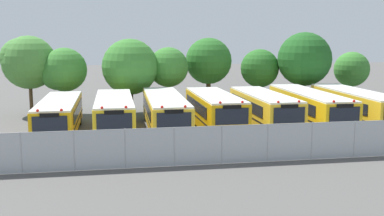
{
  "coord_description": "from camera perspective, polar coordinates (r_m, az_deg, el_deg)",
  "views": [
    {
      "loc": [
        -7.08,
        -31.37,
        6.55
      ],
      "look_at": [
        -1.62,
        0.0,
        1.6
      ],
      "focal_mm": 42.58,
      "sensor_mm": 36.0,
      "label": 1
    }
  ],
  "objects": [
    {
      "name": "school_bus_1",
      "position": [
        31.62,
        -9.71,
        -0.69
      ],
      "size": [
        2.59,
        10.2,
        2.64
      ],
      "rotation": [
        0.0,
        0.0,
        3.14
      ],
      "color": "yellow",
      "rests_on": "ground_plane"
    },
    {
      "name": "tree_7",
      "position": [
        46.49,
        19.42,
        4.56
      ],
      "size": [
        3.35,
        3.35,
        5.2
      ],
      "color": "#4C3823",
      "rests_on": "ground_plane"
    },
    {
      "name": "tree_1",
      "position": [
        39.83,
        -15.91,
        4.48
      ],
      "size": [
        3.88,
        3.69,
        5.71
      ],
      "color": "#4C3823",
      "rests_on": "ground_plane"
    },
    {
      "name": "school_bus_3",
      "position": [
        32.3,
        2.84,
        -0.3
      ],
      "size": [
        2.69,
        9.5,
        2.72
      ],
      "rotation": [
        0.0,
        0.0,
        3.15
      ],
      "color": "#EAA80C",
      "rests_on": "ground_plane"
    },
    {
      "name": "chainlink_fence",
      "position": [
        24.06,
        6.64,
        -4.4
      ],
      "size": [
        27.42,
        0.07,
        2.06
      ],
      "color": "#9EA0A3",
      "rests_on": "ground_plane"
    },
    {
      "name": "tree_6",
      "position": [
        42.58,
        13.78,
        6.04
      ],
      "size": [
        4.86,
        4.86,
        7.04
      ],
      "color": "#4C3823",
      "rests_on": "ground_plane"
    },
    {
      "name": "school_bus_4",
      "position": [
        33.45,
        8.97,
        -0.12
      ],
      "size": [
        2.58,
        9.89,
        2.68
      ],
      "rotation": [
        0.0,
        0.0,
        3.14
      ],
      "color": "yellow",
      "rests_on": "ground_plane"
    },
    {
      "name": "school_bus_5",
      "position": [
        34.83,
        14.4,
        0.1
      ],
      "size": [
        2.75,
        11.44,
        2.71
      ],
      "rotation": [
        0.0,
        0.0,
        3.12
      ],
      "color": "yellow",
      "rests_on": "ground_plane"
    },
    {
      "name": "school_bus_2",
      "position": [
        32.18,
        -3.41,
        -0.42
      ],
      "size": [
        2.74,
        11.46,
        2.62
      ],
      "rotation": [
        0.0,
        0.0,
        3.12
      ],
      "color": "yellow",
      "rests_on": "ground_plane"
    },
    {
      "name": "tree_3",
      "position": [
        40.1,
        -2.82,
        5.03
      ],
      "size": [
        3.5,
        3.5,
        5.71
      ],
      "color": "#4C3823",
      "rests_on": "ground_plane"
    },
    {
      "name": "school_bus_0",
      "position": [
        32.13,
        -16.26,
        -0.88
      ],
      "size": [
        2.49,
        10.13,
        2.51
      ],
      "rotation": [
        0.0,
        0.0,
        3.14
      ],
      "color": "#EAA80C",
      "rests_on": "ground_plane"
    },
    {
      "name": "ground_plane",
      "position": [
        32.82,
        2.79,
        -2.69
      ],
      "size": [
        160.0,
        160.0,
        0.0
      ],
      "primitive_type": "plane",
      "color": "#514F4C"
    },
    {
      "name": "tree_4",
      "position": [
        42.49,
        1.99,
        5.85
      ],
      "size": [
        4.29,
        4.29,
        6.53
      ],
      "color": "#4C3823",
      "rests_on": "ground_plane"
    },
    {
      "name": "school_bus_6",
      "position": [
        36.26,
        19.75,
        0.21
      ],
      "size": [
        2.71,
        11.16,
        2.74
      ],
      "rotation": [
        0.0,
        0.0,
        3.12
      ],
      "color": "yellow",
      "rests_on": "ground_plane"
    },
    {
      "name": "tree_2",
      "position": [
        39.21,
        -7.59,
        5.23
      ],
      "size": [
        4.76,
        4.76,
        6.45
      ],
      "color": "#4C3823",
      "rests_on": "ground_plane"
    },
    {
      "name": "tree_0",
      "position": [
        40.84,
        -20.0,
        5.53
      ],
      "size": [
        4.57,
        4.49,
        6.71
      ],
      "color": "#4C3823",
      "rests_on": "ground_plane"
    },
    {
      "name": "tree_5",
      "position": [
        43.08,
        8.49,
        4.86
      ],
      "size": [
        3.57,
        3.57,
        5.49
      ],
      "color": "#4C3823",
      "rests_on": "ground_plane"
    }
  ]
}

